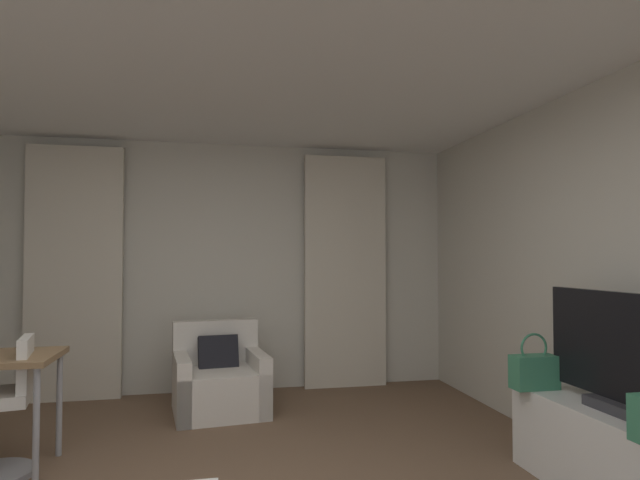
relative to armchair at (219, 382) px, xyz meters
name	(u,v)px	position (x,y,z in m)	size (l,w,h in m)	color
wall_window	(217,266)	(-0.02, 0.80, 1.03)	(5.12, 0.06, 2.60)	beige
ceiling	(224,14)	(-0.02, -2.23, 2.36)	(5.12, 6.12, 0.06)	white
curtain_left_panel	(74,272)	(-1.40, 0.67, 0.98)	(0.90, 0.06, 2.50)	beige
curtain_right_panel	(345,271)	(1.35, 0.67, 0.98)	(0.90, 0.06, 2.50)	beige
armchair	(219,382)	(0.00, 0.00, 0.00)	(0.88, 0.87, 0.79)	silver
desk_chair	(1,415)	(-1.39, -1.16, 0.13)	(0.48, 0.48, 0.88)	gray
tv_console	(615,456)	(2.18, -2.26, 0.00)	(0.46, 1.34, 0.53)	white
tv_flatscreen	(618,354)	(2.18, -2.30, 0.58)	(0.20, 1.10, 0.67)	#333338
handbag_primary	(534,371)	(2.02, -1.74, 0.38)	(0.30, 0.14, 0.37)	#387F5B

